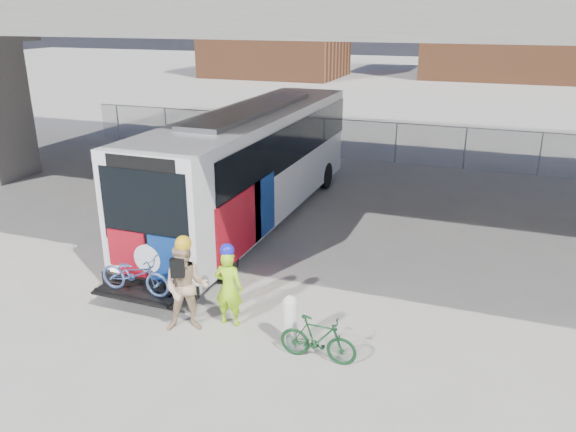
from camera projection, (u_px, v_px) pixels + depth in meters
The scene contains 9 objects.
ground at pixel (278, 262), 15.36m from camera, with size 160.00×160.00×0.00m, color #9E9991.
bus at pixel (253, 157), 17.92m from camera, with size 2.67×12.90×3.69m.
overpass at pixel (326, 9), 16.65m from camera, with size 40.00×16.00×7.95m.
chainlink_fence at pixel (374, 130), 25.44m from camera, with size 30.00×0.06×30.00m.
brick_buildings at pixel (467, 24), 55.56m from camera, with size 54.00×22.00×12.00m.
bollard at pixel (290, 319), 11.30m from camera, with size 0.30×0.30×1.16m.
cyclist_hivis at pixel (229, 286), 12.03m from camera, with size 0.65×0.45×1.90m.
cyclist_tan at pixel (186, 286), 11.78m from camera, with size 1.18×1.07×2.17m.
bike_parked at pixel (318, 339), 10.89m from camera, with size 0.44×1.56×0.94m, color #133C1D.
Camera 1 is at (5.18, -13.01, 6.42)m, focal length 35.00 mm.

